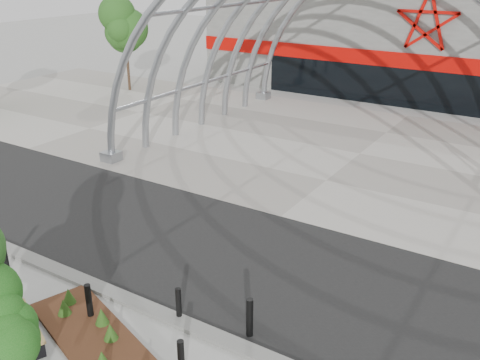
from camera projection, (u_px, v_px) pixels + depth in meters
ground at (165, 310)px, 15.17m from camera, size 140.00×140.00×0.00m
road at (232, 256)px, 17.90m from camera, size 140.00×7.00×0.02m
forecourt at (360, 154)px, 27.28m from camera, size 60.00×17.00×0.04m
kerb at (159, 313)px, 14.95m from camera, size 60.00×0.50×0.12m
arena_building at (450, 35)px, 39.80m from camera, size 34.00×15.24×8.00m
vault_canopy at (360, 154)px, 27.28m from camera, size 20.80×15.80×20.36m
planting_bed at (98, 339)px, 13.81m from camera, size 5.69×3.34×0.58m
bench_0 at (26, 329)px, 14.03m from camera, size 2.22×1.35×0.47m
bollard_0 at (5, 254)px, 17.08m from camera, size 0.16×0.16×1.01m
bollard_1 at (89, 302)px, 14.62m from camera, size 0.17×0.17×1.09m
bollard_2 at (179, 304)px, 14.60m from camera, size 0.16×0.16×0.99m
bollard_3 at (181, 359)px, 12.55m from camera, size 0.17×0.17×1.05m
bollard_4 at (250, 318)px, 13.92m from camera, size 0.18×0.18×1.14m
bg_tree_0 at (125, 27)px, 38.88m from camera, size 3.00×3.00×6.45m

